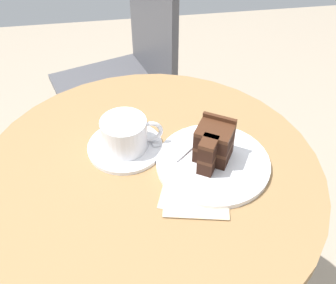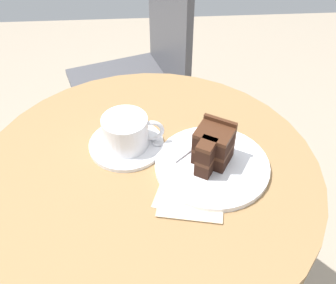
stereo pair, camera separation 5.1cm
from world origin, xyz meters
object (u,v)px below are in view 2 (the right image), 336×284
cafe_chair (148,58)px  cake_plate (212,164)px  cake_slice (213,147)px  napkin (193,191)px  saucer (126,144)px  fork (202,141)px  teaspoon (149,137)px  coffee_cup (126,131)px

cafe_chair → cake_plate: bearing=-8.5°
cake_slice → napkin: cake_slice is taller
napkin → cake_plate: bearing=55.5°
cake_plate → cake_slice: (-0.00, 0.00, 0.05)m
cake_plate → napkin: (-0.05, -0.07, -0.00)m
saucer → fork: fork is taller
cake_plate → fork: size_ratio=2.08×
teaspoon → saucer: bearing=-116.7°
fork → cake_slice: bearing=-121.7°
fork → coffee_cup: bearing=135.1°
cake_plate → napkin: bearing=-124.5°
teaspoon → cake_slice: bearing=16.4°
teaspoon → cafe_chair: cafe_chair is taller
saucer → cake_plate: (0.18, -0.07, 0.00)m
saucer → cake_slice: (0.17, -0.07, 0.05)m
coffee_cup → cake_plate: coffee_cup is taller
cake_plate → fork: (-0.01, 0.06, 0.01)m
saucer → cake_slice: size_ratio=1.55×
saucer → fork: bearing=-3.0°
teaspoon → fork: size_ratio=0.72×
cake_plate → cake_slice: 0.05m
teaspoon → napkin: bearing=-13.0°
saucer → coffee_cup: 0.04m
coffee_cup → fork: coffee_cup is taller
cake_slice → teaspoon: bearing=147.4°
coffee_cup → cake_plate: bearing=-21.9°
teaspoon → napkin: teaspoon is taller
fork → napkin: bearing=-147.1°
teaspoon → fork: 0.12m
napkin → cafe_chair: cafe_chair is taller
napkin → cafe_chair: (-0.07, 0.81, -0.19)m
cake_slice → napkin: size_ratio=0.60×
coffee_cup → napkin: size_ratio=0.75×
coffee_cup → fork: size_ratio=1.15×
teaspoon → cafe_chair: bearing=138.2°
coffee_cup → fork: bearing=-2.3°
cake_plate → cake_slice: cake_slice is taller
coffee_cup → cake_slice: (0.17, -0.07, 0.01)m
teaspoon → cake_slice: 0.15m
napkin → teaspoon: bearing=118.0°
teaspoon → cafe_chair: size_ratio=0.08×
cake_plate → cafe_chair: bearing=99.1°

